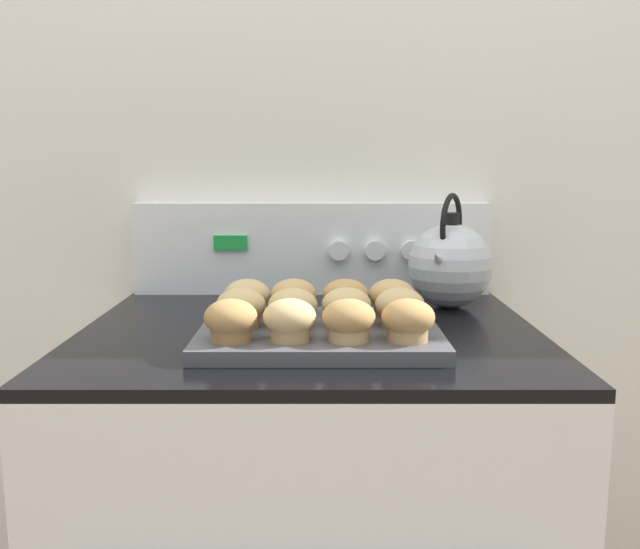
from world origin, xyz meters
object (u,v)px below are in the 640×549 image
muffin_r1_c1 (295,308)px  muffin_r2_c3 (394,297)px  muffin_r0_c2 (351,320)px  tea_kettle (452,264)px  muffin_r1_c3 (402,308)px  muffin_r2_c1 (296,297)px  muffin_r0_c3 (410,320)px  muffin_r0_c0 (233,320)px  muffin_r1_c2 (349,307)px  muffin_r0_c1 (292,320)px  muffin_r1_c0 (243,308)px  muffin_pan (322,333)px  muffin_r2_c0 (249,297)px  muffin_r2_c2 (348,297)px

muffin_r1_c1 → muffin_r2_c3: (0.16, 0.08, 0.00)m
muffin_r0_c2 → tea_kettle: size_ratio=0.35×
muffin_r1_c3 → muffin_r2_c3: same height
muffin_r2_c1 → muffin_r1_c1: bearing=-88.5°
muffin_r0_c2 → muffin_r0_c3: same height
muffin_r0_c0 → muffin_r0_c2: (0.17, 0.00, 0.00)m
muffin_r0_c0 → muffin_r1_c1: (0.08, 0.08, 0.00)m
muffin_r1_c1 → muffin_r1_c2: same height
muffin_r1_c1 → muffin_r0_c1: bearing=-90.9°
muffin_r1_c0 → tea_kettle: size_ratio=0.35×
muffin_r0_c1 → muffin_r1_c2: (0.08, 0.08, 0.00)m
muffin_r1_c0 → muffin_r1_c3: (0.25, 0.00, 0.00)m
muffin_pan → muffin_r2_c3: size_ratio=4.82×
muffin_r1_c0 → muffin_r0_c0: bearing=-93.0°
muffin_r2_c0 → tea_kettle: tea_kettle is taller
muffin_r0_c3 → muffin_r1_c1: bearing=154.0°
muffin_r2_c0 → muffin_pan: bearing=-33.4°
muffin_r0_c0 → muffin_r2_c3: size_ratio=1.00×
muffin_r0_c0 → muffin_r0_c3: size_ratio=1.00×
muffin_pan → muffin_r1_c0: bearing=-179.9°
muffin_r1_c3 → tea_kettle: tea_kettle is taller
muffin_r1_c0 → muffin_r1_c1: same height
muffin_r1_c3 → tea_kettle: bearing=63.1°
muffin_r2_c0 → muffin_r2_c1: 0.08m
muffin_r0_c3 → muffin_r2_c0: size_ratio=1.00×
muffin_r0_c1 → tea_kettle: size_ratio=0.35×
muffin_r0_c0 → muffin_r2_c0: size_ratio=1.00×
muffin_pan → muffin_r1_c2: size_ratio=4.82×
muffin_r0_c2 → muffin_r2_c0: 0.23m
muffin_r2_c0 → muffin_r2_c1: bearing=2.7°
muffin_r2_c3 → muffin_r1_c1: bearing=-152.7°
muffin_r0_c1 → muffin_r2_c3: size_ratio=1.00×
muffin_r0_c3 → muffin_r2_c2: same height
muffin_pan → muffin_r1_c3: 0.13m
muffin_r0_c1 → muffin_r1_c1: (0.00, 0.08, 0.00)m
muffin_r2_c3 → tea_kettle: size_ratio=0.35×
muffin_r1_c1 → muffin_r2_c1: (-0.00, 0.09, 0.00)m
muffin_r0_c2 → tea_kettle: bearing=58.0°
muffin_r2_c1 → tea_kettle: (0.29, 0.16, 0.03)m
muffin_r0_c1 → muffin_r0_c2: size_ratio=1.00×
muffin_r0_c3 → muffin_r1_c2: bearing=134.4°
muffin_pan → muffin_r2_c2: (0.04, 0.08, 0.04)m
muffin_r0_c2 → tea_kettle: 0.39m
muffin_r1_c3 → muffin_r2_c0: 0.26m
muffin_r0_c3 → muffin_pan: bearing=146.4°
muffin_r2_c3 → muffin_r1_c2: bearing=-135.0°
muffin_r0_c1 → muffin_r2_c3: 0.23m
muffin_r2_c2 → tea_kettle: bearing=38.3°
muffin_r0_c0 → muffin_r2_c1: 0.19m
muffin_r2_c2 → muffin_r0_c3: bearing=-63.4°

